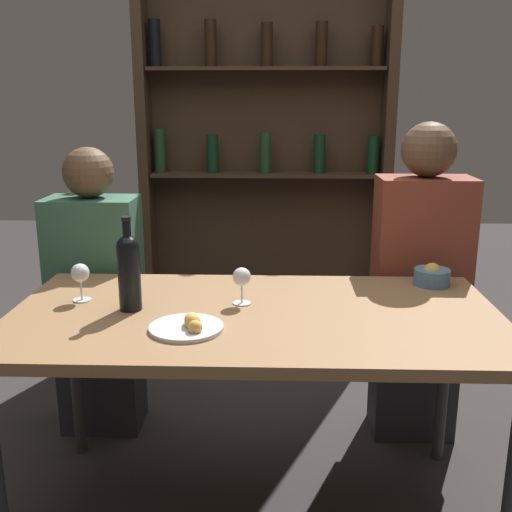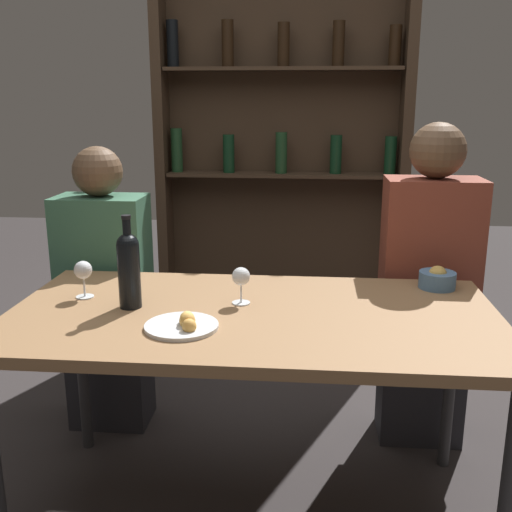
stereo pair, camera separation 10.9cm
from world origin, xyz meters
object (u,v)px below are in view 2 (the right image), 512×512
at_px(wine_bottle, 129,267).
at_px(wine_glass_1, 241,278).
at_px(wine_glass_0, 83,272).
at_px(snack_bowl, 437,279).
at_px(seated_person_right, 427,295).
at_px(seated_person_left, 106,298).
at_px(food_plate_0, 184,325).

bearing_deg(wine_bottle, wine_glass_1, 10.76).
xyz_separation_m(wine_glass_0, wine_glass_1, (0.53, -0.01, -0.00)).
xyz_separation_m(wine_bottle, snack_bowl, (1.02, 0.29, -0.10)).
bearing_deg(seated_person_right, snack_bowl, -94.30).
distance_m(wine_glass_0, seated_person_left, 0.54).
relative_size(snack_bowl, seated_person_left, 0.11).
bearing_deg(seated_person_left, food_plate_0, -55.68).
height_order(food_plate_0, snack_bowl, snack_bowl).
relative_size(wine_bottle, wine_glass_0, 2.37).
height_order(wine_bottle, snack_bowl, wine_bottle).
bearing_deg(seated_person_left, snack_bowl, -10.89).
bearing_deg(wine_glass_0, seated_person_right, 20.75).
height_order(wine_glass_1, seated_person_left, seated_person_left).
relative_size(food_plate_0, snack_bowl, 1.70).
xyz_separation_m(wine_bottle, food_plate_0, (0.21, -0.17, -0.12)).
xyz_separation_m(wine_bottle, wine_glass_1, (0.35, 0.07, -0.05)).
distance_m(wine_glass_1, snack_bowl, 0.71).
distance_m(snack_bowl, seated_person_left, 1.34).
distance_m(wine_glass_1, seated_person_right, 0.86).
distance_m(wine_glass_1, food_plate_0, 0.29).
xyz_separation_m(snack_bowl, seated_person_right, (0.02, 0.25, -0.14)).
bearing_deg(seated_person_right, food_plate_0, -139.39).
bearing_deg(wine_bottle, seated_person_right, 27.63).
bearing_deg(wine_glass_1, food_plate_0, -121.05).
relative_size(wine_bottle, seated_person_left, 0.25).
xyz_separation_m(food_plate_0, seated_person_left, (-0.49, 0.71, -0.18)).
bearing_deg(snack_bowl, food_plate_0, -150.34).
relative_size(seated_person_left, seated_person_right, 0.92).
xyz_separation_m(wine_glass_1, seated_person_left, (-0.63, 0.48, -0.25)).
height_order(wine_glass_0, seated_person_left, seated_person_left).
xyz_separation_m(seated_person_left, seated_person_right, (1.32, 0.00, 0.05)).
distance_m(wine_glass_0, snack_bowl, 1.23).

